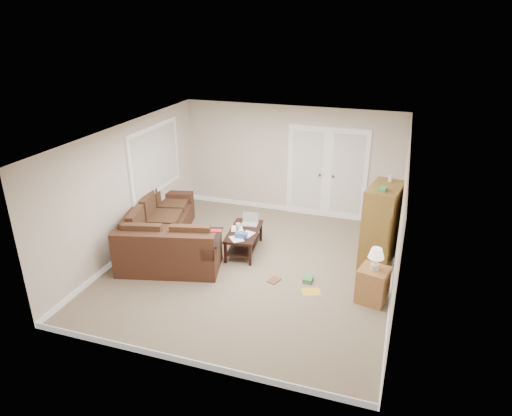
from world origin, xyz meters
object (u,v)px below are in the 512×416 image
(sectional_sofa, at_px, (164,236))
(tv_armoire, at_px, (381,225))
(coffee_table, at_px, (244,240))
(side_cabinet, at_px, (373,282))

(sectional_sofa, distance_m, tv_armoire, 4.14)
(coffee_table, distance_m, tv_armoire, 2.61)
(tv_armoire, bearing_deg, side_cabinet, -79.30)
(tv_armoire, relative_size, side_cabinet, 1.74)
(coffee_table, bearing_deg, tv_armoire, 1.04)
(coffee_table, relative_size, tv_armoire, 0.71)
(coffee_table, height_order, tv_armoire, tv_armoire)
(sectional_sofa, distance_m, coffee_table, 1.57)
(sectional_sofa, bearing_deg, side_cabinet, -20.60)
(coffee_table, xyz_separation_m, tv_armoire, (2.54, 0.33, 0.53))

